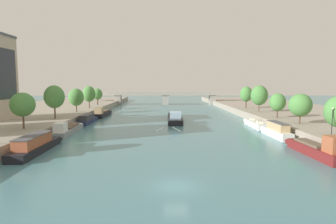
{
  "coord_description": "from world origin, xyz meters",
  "views": [
    {
      "loc": [
        -1.31,
        -26.24,
        10.03
      ],
      "look_at": [
        0.0,
        41.74,
        2.97
      ],
      "focal_mm": 29.68,
      "sensor_mm": 36.0,
      "label": 1
    }
  ],
  "objects_px": {
    "tree_left_far": "(23,105)",
    "tree_left_end_of_row": "(97,94)",
    "moored_boat_right_near": "(277,131)",
    "bridge_far": "(165,96)",
    "tree_right_nearest": "(300,105)",
    "barge_midriver": "(175,118)",
    "tree_left_by_lamp": "(54,97)",
    "moored_boat_left_far": "(35,145)",
    "tree_left_past_mid": "(89,94)",
    "moored_boat_left_downstream": "(102,113)",
    "lamppost_right_bank": "(332,121)",
    "moored_boat_right_midway": "(255,124)",
    "moored_boat_left_end": "(67,129)",
    "tree_right_distant": "(259,95)",
    "moored_boat_right_upstream": "(317,149)",
    "tree_left_nearest": "(76,97)",
    "moored_boat_left_midway": "(88,119)",
    "tree_right_third": "(246,94)"
  },
  "relations": [
    {
      "from": "moored_boat_left_end",
      "to": "tree_left_past_mid",
      "type": "relative_size",
      "value": 2.06
    },
    {
      "from": "moored_boat_left_downstream",
      "to": "tree_left_nearest",
      "type": "xyz_separation_m",
      "value": [
        -6.12,
        -5.19,
        5.15
      ]
    },
    {
      "from": "moored_boat_left_downstream",
      "to": "moored_boat_right_midway",
      "type": "distance_m",
      "value": 45.06
    },
    {
      "from": "moored_boat_left_end",
      "to": "tree_right_third",
      "type": "distance_m",
      "value": 57.79
    },
    {
      "from": "lamppost_right_bank",
      "to": "bridge_far",
      "type": "height_order",
      "value": "lamppost_right_bank"
    },
    {
      "from": "tree_left_nearest",
      "to": "moored_boat_right_midway",
      "type": "bearing_deg",
      "value": -19.02
    },
    {
      "from": "tree_left_far",
      "to": "tree_left_by_lamp",
      "type": "distance_m",
      "value": 14.01
    },
    {
      "from": "moored_boat_left_far",
      "to": "moored_boat_right_midway",
      "type": "height_order",
      "value": "moored_boat_left_far"
    },
    {
      "from": "moored_boat_left_far",
      "to": "moored_boat_right_upstream",
      "type": "xyz_separation_m",
      "value": [
        39.72,
        -2.81,
        -0.08
      ]
    },
    {
      "from": "tree_left_by_lamp",
      "to": "moored_boat_left_far",
      "type": "bearing_deg",
      "value": -75.51
    },
    {
      "from": "barge_midriver",
      "to": "tree_left_far",
      "type": "distance_m",
      "value": 36.9
    },
    {
      "from": "tree_left_end_of_row",
      "to": "tree_left_by_lamp",
      "type": "bearing_deg",
      "value": -90.04
    },
    {
      "from": "tree_left_nearest",
      "to": "lamppost_right_bank",
      "type": "height_order",
      "value": "tree_left_nearest"
    },
    {
      "from": "moored_boat_left_downstream",
      "to": "moored_boat_left_far",
      "type": "bearing_deg",
      "value": -90.12
    },
    {
      "from": "tree_right_distant",
      "to": "moored_boat_right_midway",
      "type": "bearing_deg",
      "value": -111.98
    },
    {
      "from": "moored_boat_right_midway",
      "to": "tree_right_distant",
      "type": "height_order",
      "value": "tree_right_distant"
    },
    {
      "from": "barge_midriver",
      "to": "lamppost_right_bank",
      "type": "relative_size",
      "value": 4.33
    },
    {
      "from": "tree_left_by_lamp",
      "to": "moored_boat_right_upstream",
      "type": "bearing_deg",
      "value": -30.01
    },
    {
      "from": "moored_boat_left_far",
      "to": "tree_left_by_lamp",
      "type": "bearing_deg",
      "value": 104.49
    },
    {
      "from": "tree_left_far",
      "to": "tree_left_end_of_row",
      "type": "height_order",
      "value": "tree_left_far"
    },
    {
      "from": "moored_boat_left_downstream",
      "to": "tree_right_nearest",
      "type": "height_order",
      "value": "tree_right_nearest"
    },
    {
      "from": "moored_boat_right_upstream",
      "to": "tree_right_nearest",
      "type": "xyz_separation_m",
      "value": [
        6.35,
        17.75,
        4.66
      ]
    },
    {
      "from": "tree_left_by_lamp",
      "to": "lamppost_right_bank",
      "type": "relative_size",
      "value": 1.69
    },
    {
      "from": "moored_boat_right_upstream",
      "to": "tree_right_third",
      "type": "height_order",
      "value": "tree_right_third"
    },
    {
      "from": "tree_left_far",
      "to": "tree_right_third",
      "type": "relative_size",
      "value": 0.92
    },
    {
      "from": "moored_boat_right_near",
      "to": "tree_left_past_mid",
      "type": "height_order",
      "value": "tree_left_past_mid"
    },
    {
      "from": "barge_midriver",
      "to": "moored_boat_right_upstream",
      "type": "distance_m",
      "value": 40.03
    },
    {
      "from": "barge_midriver",
      "to": "bridge_far",
      "type": "height_order",
      "value": "bridge_far"
    },
    {
      "from": "moored_boat_right_midway",
      "to": "tree_left_end_of_row",
      "type": "distance_m",
      "value": 62.43
    },
    {
      "from": "barge_midriver",
      "to": "tree_left_by_lamp",
      "type": "relative_size",
      "value": 2.57
    },
    {
      "from": "moored_boat_left_midway",
      "to": "moored_boat_right_near",
      "type": "relative_size",
      "value": 1.14
    },
    {
      "from": "tree_right_nearest",
      "to": "bridge_far",
      "type": "height_order",
      "value": "tree_right_nearest"
    },
    {
      "from": "moored_boat_left_end",
      "to": "moored_boat_right_near",
      "type": "distance_m",
      "value": 40.76
    },
    {
      "from": "tree_left_far",
      "to": "tree_left_by_lamp",
      "type": "xyz_separation_m",
      "value": [
        0.22,
        14.0,
        0.7
      ]
    },
    {
      "from": "moored_boat_left_downstream",
      "to": "lamppost_right_bank",
      "type": "distance_m",
      "value": 62.04
    },
    {
      "from": "moored_boat_right_upstream",
      "to": "moored_boat_right_near",
      "type": "distance_m",
      "value": 13.86
    },
    {
      "from": "moored_boat_right_midway",
      "to": "tree_left_by_lamp",
      "type": "height_order",
      "value": "tree_left_by_lamp"
    },
    {
      "from": "moored_boat_right_near",
      "to": "bridge_far",
      "type": "relative_size",
      "value": 0.16
    },
    {
      "from": "moored_boat_right_near",
      "to": "bridge_far",
      "type": "bearing_deg",
      "value": 104.27
    },
    {
      "from": "moored_boat_right_midway",
      "to": "tree_left_end_of_row",
      "type": "bearing_deg",
      "value": 137.73
    },
    {
      "from": "tree_right_nearest",
      "to": "tree_left_nearest",
      "type": "bearing_deg",
      "value": 154.98
    },
    {
      "from": "tree_left_by_lamp",
      "to": "tree_left_past_mid",
      "type": "xyz_separation_m",
      "value": [
        0.54,
        27.72,
        -0.42
      ]
    },
    {
      "from": "moored_boat_left_far",
      "to": "tree_left_past_mid",
      "type": "height_order",
      "value": "tree_left_past_mid"
    },
    {
      "from": "moored_boat_left_midway",
      "to": "moored_boat_right_midway",
      "type": "height_order",
      "value": "moored_boat_right_midway"
    },
    {
      "from": "barge_midriver",
      "to": "moored_boat_right_upstream",
      "type": "height_order",
      "value": "moored_boat_right_upstream"
    },
    {
      "from": "moored_boat_right_upstream",
      "to": "tree_left_nearest",
      "type": "height_order",
      "value": "tree_left_nearest"
    },
    {
      "from": "moored_boat_left_end",
      "to": "tree_right_distant",
      "type": "bearing_deg",
      "value": 25.66
    },
    {
      "from": "tree_right_nearest",
      "to": "tree_right_distant",
      "type": "xyz_separation_m",
      "value": [
        -0.3,
        22.93,
        0.94
      ]
    },
    {
      "from": "tree_left_nearest",
      "to": "lamppost_right_bank",
      "type": "xyz_separation_m",
      "value": [
        49.69,
        -38.84,
        -1.66
      ]
    },
    {
      "from": "moored_boat_left_downstream",
      "to": "tree_left_past_mid",
      "type": "height_order",
      "value": "tree_left_past_mid"
    }
  ]
}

